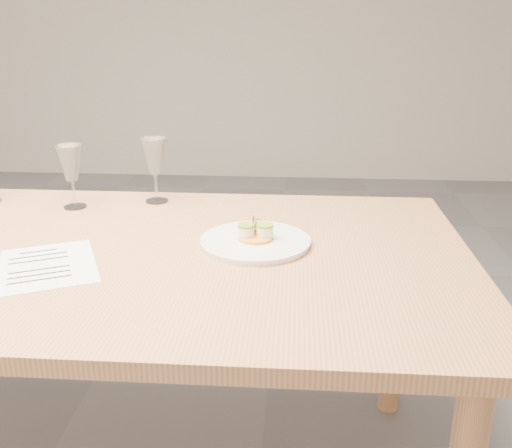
# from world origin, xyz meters

# --- Properties ---
(dining_table) EXTENTS (2.40, 1.00, 0.75)m
(dining_table) POSITION_xyz_m (0.00, 0.00, 0.68)
(dining_table) COLOR tan
(dining_table) RESTS_ON ground
(dinner_plate) EXTENTS (0.29, 0.29, 0.07)m
(dinner_plate) POSITION_xyz_m (0.65, 0.05, 0.76)
(dinner_plate) COLOR white
(dinner_plate) RESTS_ON dining_table
(recipe_sheet) EXTENTS (0.31, 0.34, 0.00)m
(recipe_sheet) POSITION_xyz_m (0.17, -0.12, 0.75)
(recipe_sheet) COLOR white
(recipe_sheet) RESTS_ON dining_table
(wine_glass_1) EXTENTS (0.08, 0.08, 0.20)m
(wine_glass_1) POSITION_xyz_m (0.07, 0.32, 0.89)
(wine_glass_1) COLOR white
(wine_glass_1) RESTS_ON dining_table
(wine_glass_2) EXTENTS (0.08, 0.08, 0.20)m
(wine_glass_2) POSITION_xyz_m (0.31, 0.40, 0.89)
(wine_glass_2) COLOR white
(wine_glass_2) RESTS_ON dining_table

